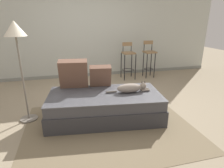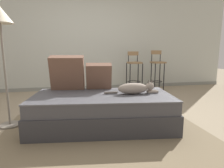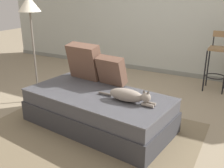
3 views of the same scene
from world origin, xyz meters
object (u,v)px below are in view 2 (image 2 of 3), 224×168
object	(u,v)px
bar_stool_near_window	(134,69)
throw_pillow_corner	(67,73)
bar_stool_by_doorway	(157,67)
throw_pillow_middle	(99,76)
couch	(103,110)
cat	(135,88)
floor_lamp	(0,26)

from	to	relation	value
bar_stool_near_window	throw_pillow_corner	bearing A→B (deg)	-133.58
bar_stool_near_window	bar_stool_by_doorway	size ratio (longest dim) A/B	0.97
throw_pillow_corner	throw_pillow_middle	bearing A→B (deg)	-7.01
couch	bar_stool_near_window	size ratio (longest dim) A/B	1.94
throw_pillow_middle	throw_pillow_corner	bearing A→B (deg)	172.99
cat	throw_pillow_middle	bearing A→B (deg)	137.73
cat	bar_stool_near_window	size ratio (longest dim) A/B	0.73
bar_stool_near_window	floor_lamp	bearing A→B (deg)	-142.45
bar_stool_by_doorway	floor_lamp	distance (m)	3.60
cat	bar_stool_by_doorway	xyz separation A→B (m)	(1.31, 2.13, 0.09)
cat	floor_lamp	xyz separation A→B (m)	(-1.70, 0.30, 0.82)
throw_pillow_middle	bar_stool_by_doorway	size ratio (longest dim) A/B	0.39
throw_pillow_corner	bar_stool_by_doorway	world-z (taller)	bar_stool_by_doorway
bar_stool_near_window	couch	bearing A→B (deg)	-118.29
throw_pillow_middle	floor_lamp	world-z (taller)	floor_lamp
throw_pillow_middle	cat	size ratio (longest dim) A/B	0.55
couch	floor_lamp	size ratio (longest dim) A/B	1.23
cat	couch	bearing A→B (deg)	174.38
cat	bar_stool_by_doorway	distance (m)	2.51
couch	floor_lamp	bearing A→B (deg)	168.52
throw_pillow_middle	floor_lamp	distance (m)	1.44
couch	throw_pillow_corner	size ratio (longest dim) A/B	3.78
cat	bar_stool_near_window	bearing A→B (deg)	72.30
bar_stool_near_window	bar_stool_by_doorway	bearing A→B (deg)	0.16
throw_pillow_corner	floor_lamp	xyz separation A→B (m)	(-0.79, -0.16, 0.63)
throw_pillow_corner	throw_pillow_middle	distance (m)	0.47
cat	floor_lamp	world-z (taller)	floor_lamp
couch	throw_pillow_corner	world-z (taller)	throw_pillow_corner
floor_lamp	bar_stool_near_window	bearing A→B (deg)	37.55
bar_stool_by_doorway	bar_stool_near_window	bearing A→B (deg)	-179.84
cat	bar_stool_by_doorway	world-z (taller)	bar_stool_by_doorway
couch	throw_pillow_middle	bearing A→B (deg)	90.38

